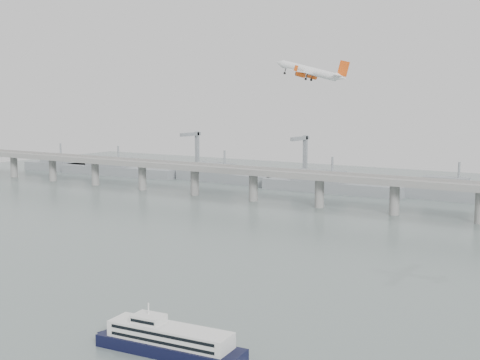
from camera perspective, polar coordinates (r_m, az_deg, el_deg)
The scene contains 5 objects.
ground at distance 238.61m, azimuth -7.14°, elevation -10.06°, with size 900.00×900.00×0.00m, color slate.
bridge at distance 406.67m, azimuth 10.78°, elevation -0.33°, with size 800.00×22.00×23.90m.
distant_fleet at distance 537.26m, azimuth -2.14°, elevation 0.43°, with size 453.00×60.90×40.00m.
ferry at distance 185.49m, azimuth -6.25°, elevation -14.04°, with size 72.65×16.88×13.70m.
airliner at distance 316.25m, azimuth 6.28°, elevation 9.59°, with size 40.85×36.76×12.61m.
Camera 1 is at (144.70, -175.80, 71.36)m, focal length 48.00 mm.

